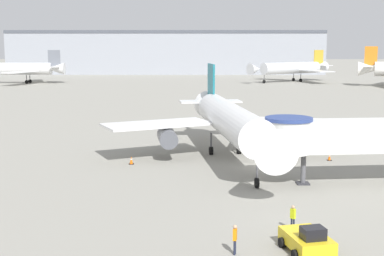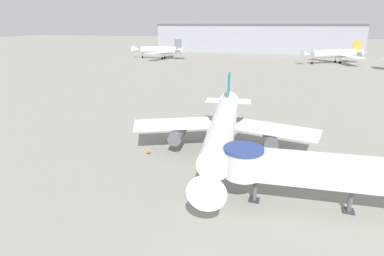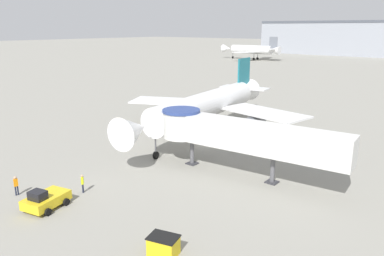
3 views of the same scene
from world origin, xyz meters
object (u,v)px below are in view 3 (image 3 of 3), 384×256
object	(u,v)px
pushback_tug_yellow	(45,200)
traffic_cone_port_wing	(142,124)
service_container_yellow	(163,246)
ground_crew_marshaller	(82,182)
main_airplane	(208,105)
jet_bridge	(235,134)
ground_crew_wing_walker	(16,184)
traffic_cone_starboard_wing	(273,148)
background_jet_gray_tail	(252,50)

from	to	relation	value
pushback_tug_yellow	traffic_cone_port_wing	world-z (taller)	pushback_tug_yellow
pushback_tug_yellow	service_container_yellow	distance (m)	12.18
pushback_tug_yellow	ground_crew_marshaller	distance (m)	3.76
main_airplane	ground_crew_marshaller	world-z (taller)	main_airplane
jet_bridge	ground_crew_wing_walker	xyz separation A→B (m)	(-12.22, -16.47, -3.23)
jet_bridge	pushback_tug_yellow	xyz separation A→B (m)	(-7.94, -16.16, -3.50)
main_airplane	traffic_cone_port_wing	distance (m)	11.22
traffic_cone_starboard_wing	background_jet_gray_tail	bearing A→B (deg)	121.31
background_jet_gray_tail	ground_crew_marshaller	bearing A→B (deg)	24.09
ground_crew_wing_walker	service_container_yellow	bearing A→B (deg)	-70.13
ground_crew_wing_walker	jet_bridge	bearing A→B (deg)	-22.37
ground_crew_marshaller	background_jet_gray_tail	distance (m)	148.19
traffic_cone_starboard_wing	ground_crew_marshaller	distance (m)	23.00
traffic_cone_starboard_wing	ground_crew_wing_walker	distance (m)	28.31
traffic_cone_port_wing	ground_crew_marshaller	size ratio (longest dim) A/B	0.48
service_container_yellow	pushback_tug_yellow	bearing A→B (deg)	-173.77
pushback_tug_yellow	background_jet_gray_tail	distance (m)	151.70
background_jet_gray_tail	jet_bridge	bearing A→B (deg)	29.19
ground_crew_wing_walker	background_jet_gray_tail	xyz separation A→B (m)	(-57.03, 139.00, 3.55)
ground_crew_marshaller	traffic_cone_starboard_wing	bearing A→B (deg)	113.80
traffic_cone_port_wing	traffic_cone_starboard_wing	size ratio (longest dim) A/B	1.09
main_airplane	traffic_cone_starboard_wing	world-z (taller)	main_airplane
jet_bridge	service_container_yellow	xyz separation A→B (m)	(4.17, -14.84, -3.59)
jet_bridge	background_jet_gray_tail	bearing A→B (deg)	114.20
main_airplane	ground_crew_wing_walker	world-z (taller)	main_airplane
traffic_cone_port_wing	service_container_yellow	bearing A→B (deg)	-41.21
service_container_yellow	ground_crew_wing_walker	xyz separation A→B (m)	(-16.39, -1.62, 0.36)
main_airplane	pushback_tug_yellow	bearing A→B (deg)	-91.32
traffic_cone_port_wing	ground_crew_marshaller	distance (m)	23.59
main_airplane	jet_bridge	size ratio (longest dim) A/B	1.65
traffic_cone_port_wing	traffic_cone_starboard_wing	xyz separation A→B (m)	(20.76, 1.94, -0.03)
background_jet_gray_tail	traffic_cone_starboard_wing	bearing A→B (deg)	31.03
pushback_tug_yellow	ground_crew_marshaller	bearing A→B (deg)	79.65
jet_bridge	ground_crew_wing_walker	size ratio (longest dim) A/B	11.08
traffic_cone_port_wing	ground_crew_marshaller	bearing A→B (deg)	-56.63
jet_bridge	traffic_cone_starboard_wing	xyz separation A→B (m)	(-0.33, 9.22, -3.90)
jet_bridge	traffic_cone_starboard_wing	world-z (taller)	jet_bridge
ground_crew_marshaller	ground_crew_wing_walker	xyz separation A→B (m)	(-4.10, -4.05, 0.04)
main_airplane	pushback_tug_yellow	xyz separation A→B (m)	(2.97, -26.33, -3.35)
ground_crew_marshaller	background_jet_gray_tail	world-z (taller)	background_jet_gray_tail
service_container_yellow	traffic_cone_starboard_wing	size ratio (longest dim) A/B	2.98
service_container_yellow	ground_crew_marshaller	world-z (taller)	ground_crew_marshaller
jet_bridge	background_jet_gray_tail	world-z (taller)	background_jet_gray_tail
main_airplane	traffic_cone_starboard_wing	bearing A→B (deg)	-12.85
jet_bridge	ground_crew_wing_walker	distance (m)	20.76
traffic_cone_starboard_wing	jet_bridge	bearing A→B (deg)	-87.96
ground_crew_marshaller	service_container_yellow	bearing A→B (deg)	32.43
pushback_tug_yellow	background_jet_gray_tail	world-z (taller)	background_jet_gray_tail
service_container_yellow	traffic_cone_starboard_wing	xyz separation A→B (m)	(-4.50, 24.06, -0.31)
traffic_cone_port_wing	background_jet_gray_tail	bearing A→B (deg)	112.68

